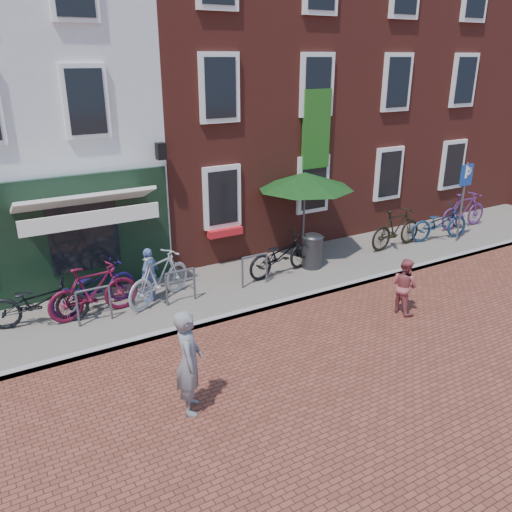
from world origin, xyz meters
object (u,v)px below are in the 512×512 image
cafe_person (150,274)px  bicycle_2 (94,287)px  bicycle_1 (93,291)px  bicycle_5 (396,228)px  bicycle_7 (464,210)px  bicycle_0 (38,302)px  bicycle_3 (159,278)px  bicycle_4 (281,255)px  woman (189,362)px  bicycle_6 (439,223)px  boy (404,286)px  litter_bin (312,249)px  parasol (305,177)px  parking_sign (464,189)px

cafe_person → bicycle_2: cafe_person is taller
bicycle_1 → bicycle_5: size_ratio=1.00×
bicycle_1 → bicycle_7: 12.38m
cafe_person → bicycle_0: 2.49m
bicycle_3 → bicycle_4: 3.36m
woman → bicycle_6: 10.86m
boy → bicycle_2: size_ratio=0.64×
woman → bicycle_3: woman is taller
woman → bicycle_5: size_ratio=0.91×
bicycle_6 → bicycle_7: bearing=-65.8°
bicycle_0 → bicycle_5: size_ratio=1.03×
bicycle_0 → bicycle_1: (1.14, -0.17, 0.06)m
litter_bin → parasol: bearing=69.9°
parking_sign → boy: bearing=-152.3°
cafe_person → bicycle_5: cafe_person is taller
bicycle_6 → bicycle_2: bearing=96.2°
bicycle_4 → bicycle_7: bicycle_7 is taller
litter_bin → woman: bearing=-143.4°
bicycle_4 → bicycle_5: size_ratio=1.03×
woman → bicycle_7: size_ratio=0.91×
litter_bin → bicycle_7: bicycle_7 is taller
bicycle_5 → bicycle_6: (1.72, -0.14, -0.06)m
bicycle_1 → parking_sign: bearing=-96.3°
parking_sign → bicycle_3: bearing=176.6°
bicycle_1 → bicycle_4: size_ratio=0.97×
bicycle_0 → bicycle_7: bicycle_7 is taller
cafe_person → bicycle_3: bearing=89.6°
parasol → bicycle_6: size_ratio=1.33×
boy → bicycle_6: (4.50, 2.99, -0.01)m
bicycle_6 → bicycle_7: size_ratio=1.03×
bicycle_1 → bicycle_7: same height
boy → cafe_person: cafe_person is taller
bicycle_1 → bicycle_2: bicycle_1 is taller
cafe_person → boy: bearing=101.6°
parasol → bicycle_7: (6.16, -0.59, -1.69)m
parking_sign → cafe_person: parking_sign is taller
bicycle_5 → bicycle_7: 3.39m
woman → bicycle_2: 4.41m
woman → bicycle_7: woman is taller
bicycle_3 → bicycle_7: size_ratio=1.00×
cafe_person → bicycle_6: 9.37m
woman → bicycle_2: (-0.48, 4.38, -0.27)m
bicycle_0 → bicycle_7: size_ratio=1.03×
cafe_person → bicycle_6: size_ratio=0.63×
bicycle_2 → cafe_person: bearing=-113.4°
cafe_person → bicycle_0: (-2.49, 0.02, -0.11)m
bicycle_6 → boy: bearing=132.7°
cafe_person → bicycle_1: cafe_person is taller
woman → bicycle_4: bearing=-25.5°
litter_bin → bicycle_0: (-7.03, 0.24, 0.01)m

